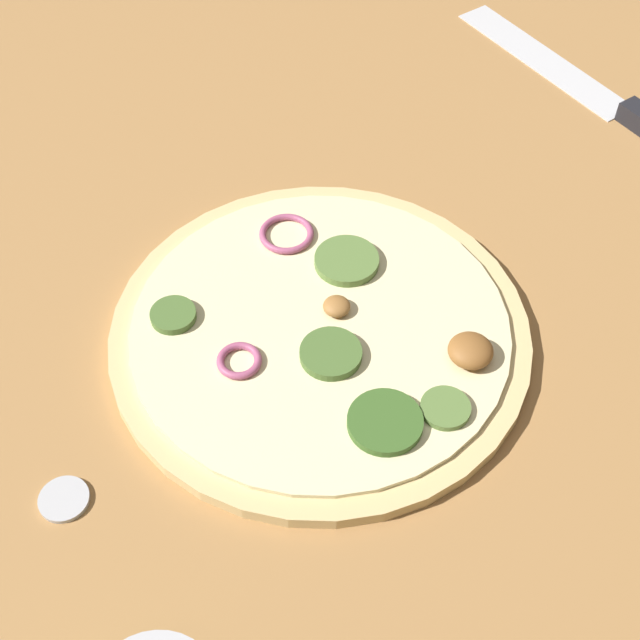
# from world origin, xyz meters

# --- Properties ---
(ground_plane) EXTENTS (3.00, 3.00, 0.00)m
(ground_plane) POSITION_xyz_m (0.00, 0.00, 0.00)
(ground_plane) COLOR #9E703F
(pizza) EXTENTS (0.30, 0.30, 0.03)m
(pizza) POSITION_xyz_m (0.00, -0.00, 0.01)
(pizza) COLOR #D6B77A
(pizza) RESTS_ON ground_plane
(knife) EXTENTS (0.10, 0.31, 0.02)m
(knife) POSITION_xyz_m (0.38, -0.04, 0.01)
(knife) COLOR silver
(knife) RESTS_ON ground_plane
(loose_cap) EXTENTS (0.03, 0.03, 0.01)m
(loose_cap) POSITION_xyz_m (-0.21, 0.04, 0.00)
(loose_cap) COLOR #B2B2B7
(loose_cap) RESTS_ON ground_plane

